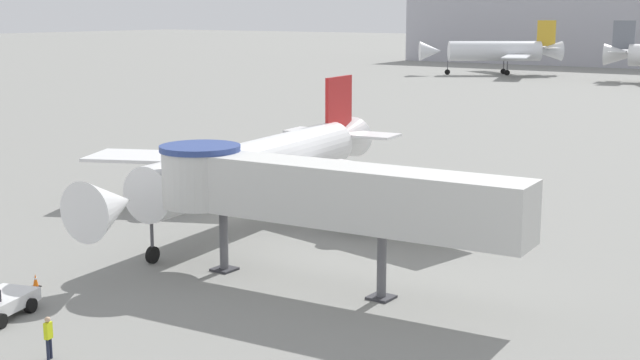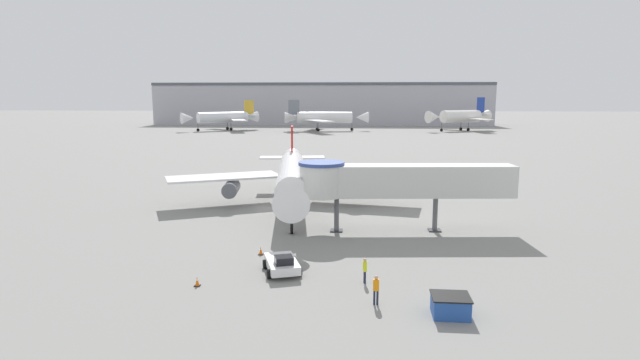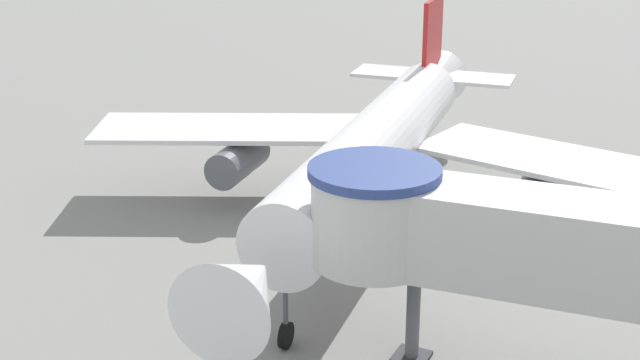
# 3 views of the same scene
# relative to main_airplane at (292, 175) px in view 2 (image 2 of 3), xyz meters

# --- Properties ---
(ground_plane) EXTENTS (800.00, 800.00, 0.00)m
(ground_plane) POSITION_rel_main_airplane_xyz_m (-2.40, -0.57, -3.57)
(ground_plane) COLOR gray
(main_airplane) EXTENTS (28.39, 28.99, 8.35)m
(main_airplane) POSITION_rel_main_airplane_xyz_m (0.00, 0.00, 0.00)
(main_airplane) COLOR white
(main_airplane) RESTS_ON ground_plane
(jet_bridge) EXTENTS (19.24, 4.71, 6.34)m
(jet_bridge) POSITION_rel_main_airplane_xyz_m (10.07, -9.30, 1.08)
(jet_bridge) COLOR silver
(jet_bridge) RESTS_ON ground_plane
(pushback_tug_white) EXTENTS (3.06, 4.22, 1.41)m
(pushback_tug_white) POSITION_rel_main_airplane_xyz_m (1.91, -20.81, -2.92)
(pushback_tug_white) COLOR silver
(pushback_tug_white) RESTS_ON ground_plane
(service_container_blue) EXTENTS (2.15, 1.87, 1.17)m
(service_container_blue) POSITION_rel_main_airplane_xyz_m (12.21, -26.99, -2.98)
(service_container_blue) COLOR #234C9E
(service_container_blue) RESTS_ON ground_plane
(traffic_cone_apron_front) EXTENTS (0.38, 0.38, 0.63)m
(traffic_cone_apron_front) POSITION_rel_main_airplane_xyz_m (-3.17, -23.67, -3.27)
(traffic_cone_apron_front) COLOR black
(traffic_cone_apron_front) RESTS_ON ground_plane
(traffic_cone_near_nose) EXTENTS (0.39, 0.39, 0.65)m
(traffic_cone_near_nose) POSITION_rel_main_airplane_xyz_m (-0.31, -16.97, -3.26)
(traffic_cone_near_nose) COLOR black
(traffic_cone_near_nose) RESTS_ON ground_plane
(ground_crew_marshaller) EXTENTS (0.26, 0.36, 1.68)m
(ground_crew_marshaller) POSITION_rel_main_airplane_xyz_m (7.57, -22.38, -2.59)
(ground_crew_marshaller) COLOR #1E2338
(ground_crew_marshaller) RESTS_ON ground_plane
(ground_crew_wing_walker) EXTENTS (0.35, 0.24, 1.79)m
(ground_crew_wing_walker) POSITION_rel_main_airplane_xyz_m (8.15, -25.80, -2.53)
(ground_crew_wing_walker) COLOR #1E2338
(ground_crew_wing_walker) RESTS_ON ground_plane
(background_jet_blue_tail) EXTENTS (25.84, 24.70, 12.05)m
(background_jet_blue_tail) POSITION_rel_main_airplane_xyz_m (45.25, 131.06, 1.69)
(background_jet_blue_tail) COLOR white
(background_jet_blue_tail) RESTS_ON ground_plane
(background_jet_gold_tail) EXTENTS (26.17, 26.65, 10.96)m
(background_jet_gold_tail) POSITION_rel_main_airplane_xyz_m (-41.03, 127.57, 1.23)
(background_jet_gold_tail) COLOR silver
(background_jet_gold_tail) RESTS_ON ground_plane
(background_jet_gray_tail) EXTENTS (30.51, 34.06, 11.11)m
(background_jet_gray_tail) POSITION_rel_main_airplane_xyz_m (-4.77, 126.83, 1.29)
(background_jet_gray_tail) COLOR white
(background_jet_gray_tail) RESTS_ON ground_plane
(terminal_building) EXTENTS (147.94, 24.21, 18.37)m
(terminal_building) POSITION_rel_main_airplane_xyz_m (-8.25, 174.43, 5.63)
(terminal_building) COLOR #A8A8B2
(terminal_building) RESTS_ON ground_plane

